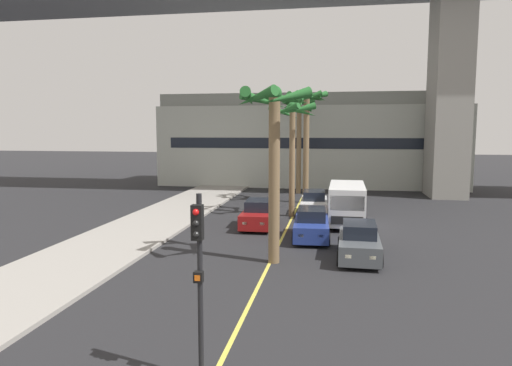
# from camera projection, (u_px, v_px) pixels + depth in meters

# --- Properties ---
(sidewalk_left) EXTENTS (4.80, 80.00, 0.15)m
(sidewalk_left) POSITION_uv_depth(u_px,v_px,m) (76.00, 262.00, 19.24)
(sidewalk_left) COLOR #9E9991
(sidewalk_left) RESTS_ON ground
(lane_stripe_center) EXTENTS (0.14, 56.00, 0.01)m
(lane_stripe_center) POSITION_uv_depth(u_px,v_px,m) (286.00, 230.00, 25.73)
(lane_stripe_center) COLOR #DBCC4C
(lane_stripe_center) RESTS_ON ground
(pier_building_backdrop) EXTENTS (29.63, 8.04, 9.06)m
(pier_building_backdrop) POSITION_uv_depth(u_px,v_px,m) (309.00, 141.00, 46.88)
(pier_building_backdrop) COLOR #ADB2A8
(pier_building_backdrop) RESTS_ON ground
(car_queue_front) EXTENTS (1.91, 4.14, 1.56)m
(car_queue_front) POSITION_uv_depth(u_px,v_px,m) (359.00, 242.00, 19.90)
(car_queue_front) COLOR #4C5156
(car_queue_front) RESTS_ON ground
(car_queue_second) EXTENTS (1.93, 4.15, 1.56)m
(car_queue_second) POSITION_uv_depth(u_px,v_px,m) (259.00, 215.00, 26.38)
(car_queue_second) COLOR maroon
(car_queue_second) RESTS_ON ground
(car_queue_third) EXTENTS (1.95, 4.16, 1.56)m
(car_queue_third) POSITION_uv_depth(u_px,v_px,m) (314.00, 204.00, 30.37)
(car_queue_third) COLOR white
(car_queue_third) RESTS_ON ground
(car_queue_fourth) EXTENTS (1.96, 4.16, 1.56)m
(car_queue_fourth) POSITION_uv_depth(u_px,v_px,m) (311.00, 225.00, 23.50)
(car_queue_fourth) COLOR navy
(car_queue_fourth) RESTS_ON ground
(delivery_van) EXTENTS (2.23, 5.28, 2.36)m
(delivery_van) POSITION_uv_depth(u_px,v_px,m) (347.00, 203.00, 27.07)
(delivery_van) COLOR white
(delivery_van) RESTS_ON ground
(traffic_light_median_near) EXTENTS (0.24, 0.37, 4.20)m
(traffic_light_median_near) POSITION_uv_depth(u_px,v_px,m) (199.00, 262.00, 9.93)
(traffic_light_median_near) COLOR black
(traffic_light_median_near) RESTS_ON ground
(palm_tree_near_median) EXTENTS (3.00, 3.18, 8.38)m
(palm_tree_near_median) POSITION_uv_depth(u_px,v_px,m) (299.00, 120.00, 39.80)
(palm_tree_near_median) COLOR brown
(palm_tree_near_median) RESTS_ON ground
(palm_tree_mid_median) EXTENTS (3.19, 3.29, 7.34)m
(palm_tree_mid_median) POSITION_uv_depth(u_px,v_px,m) (274.00, 129.00, 18.76)
(palm_tree_mid_median) COLOR brown
(palm_tree_mid_median) RESTS_ON ground
(palm_tree_far_median) EXTENTS (3.13, 3.17, 8.54)m
(palm_tree_far_median) POSITION_uv_depth(u_px,v_px,m) (307.00, 113.00, 34.50)
(palm_tree_far_median) COLOR brown
(palm_tree_far_median) RESTS_ON ground
(palm_tree_farthest_median) EXTENTS (3.26, 3.38, 7.34)m
(palm_tree_farthest_median) POSITION_uv_depth(u_px,v_px,m) (292.00, 124.00, 29.10)
(palm_tree_farthest_median) COLOR brown
(palm_tree_farthest_median) RESTS_ON ground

